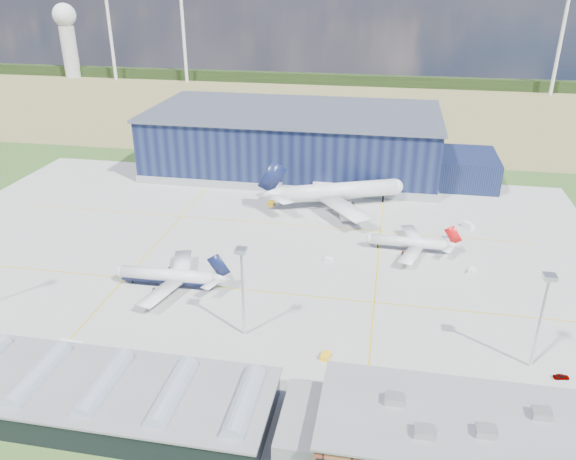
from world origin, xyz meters
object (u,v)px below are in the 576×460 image
object	(u,v)px
gse_van_a	(70,348)
car_a	(561,377)
gse_van_c	(377,392)
gse_cart_a	(473,271)
hangar	(300,143)
gse_tug_c	(271,203)
light_mast_east	(543,306)
gse_tug_b	(325,356)
gse_van_b	(468,225)
airliner_red	(409,237)
airliner_navy	(167,269)
ops_building	(449,438)
gse_cart_b	(329,260)
car_b	(514,418)
light_mast_center	(242,278)
airliner_widebody	(339,183)

from	to	relation	value
gse_van_a	car_a	world-z (taller)	gse_van_a
gse_van_c	car_a	world-z (taller)	gse_van_c
gse_cart_a	car_a	xyz separation A→B (m)	(13.50, -44.71, -0.07)
hangar	gse_tug_c	world-z (taller)	hangar
hangar	gse_van_a	xyz separation A→B (m)	(-29.95, -138.97, -10.31)
light_mast_east	gse_cart_a	size ratio (longest dim) A/B	7.79
gse_tug_c	hangar	bearing A→B (deg)	82.16
gse_tug_b	gse_van_c	world-z (taller)	gse_van_c
gse_cart_a	gse_van_b	world-z (taller)	gse_van_b
airliner_red	gse_van_c	world-z (taller)	airliner_red
light_mast_east	airliner_navy	distance (m)	93.56
ops_building	gse_cart_b	size ratio (longest dim) A/B	17.36
hangar	gse_tug_c	xyz separation A→B (m)	(-3.72, -43.66, -10.85)
ops_building	car_b	xyz separation A→B (m)	(13.43, 12.00, -4.21)
airliner_red	gse_van_c	size ratio (longest dim) A/B	6.19
ops_building	light_mast_east	bearing A→B (deg)	56.32
light_mast_center	gse_van_b	world-z (taller)	light_mast_center
gse_cart_b	gse_van_a	bearing A→B (deg)	159.31
gse_cart_a	car_b	world-z (taller)	gse_cart_a
airliner_red	gse_tug_b	world-z (taller)	airliner_red
gse_van_a	gse_van_b	world-z (taller)	gse_van_a
ops_building	gse_tug_c	world-z (taller)	ops_building
gse_van_a	gse_van_c	bearing A→B (deg)	-87.23
gse_tug_b	gse_van_c	bearing A→B (deg)	-30.33
gse_van_b	gse_tug_c	xyz separation A→B (m)	(-70.06, 7.85, -0.24)
gse_van_a	airliner_widebody	bearing A→B (deg)	-22.83
hangar	gse_van_a	distance (m)	142.53
airliner_navy	gse_van_a	world-z (taller)	airliner_navy
light_mast_center	airliner_navy	xyz separation A→B (m)	(-26.27, 18.00, -9.96)
gse_tug_b	gse_tug_c	xyz separation A→B (m)	(-31.18, 86.84, 0.14)
airliner_navy	gse_van_a	size ratio (longest dim) A/B	5.61
airliner_navy	gse_tug_c	size ratio (longest dim) A/B	9.64
airliner_red	gse_van_a	world-z (taller)	airliner_red
light_mast_east	gse_cart_a	bearing A→B (deg)	100.79
airliner_navy	airliner_widebody	bearing A→B (deg)	-121.90
ops_building	car_b	world-z (taller)	ops_building
light_mast_east	car_a	bearing A→B (deg)	-30.78
gse_tug_b	gse_van_c	size ratio (longest dim) A/B	0.60
gse_van_b	light_mast_east	bearing A→B (deg)	-122.66
car_b	gse_tug_b	bearing A→B (deg)	79.51
gse_van_a	gse_cart_a	size ratio (longest dim) A/B	2.02
car_b	airliner_red	bearing A→B (deg)	23.03
light_mast_east	gse_tug_b	size ratio (longest dim) A/B	8.07
gse_tug_b	gse_van_b	world-z (taller)	gse_van_b
light_mast_center	gse_van_a	world-z (taller)	light_mast_center
gse_cart_b	car_b	world-z (taller)	car_b
airliner_widebody	gse_tug_c	world-z (taller)	airliner_widebody
hangar	airliner_widebody	size ratio (longest dim) A/B	2.58
hangar	gse_van_b	xyz separation A→B (m)	(66.34, -51.51, -10.62)
airliner_widebody	gse_van_b	size ratio (longest dim) A/B	12.91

